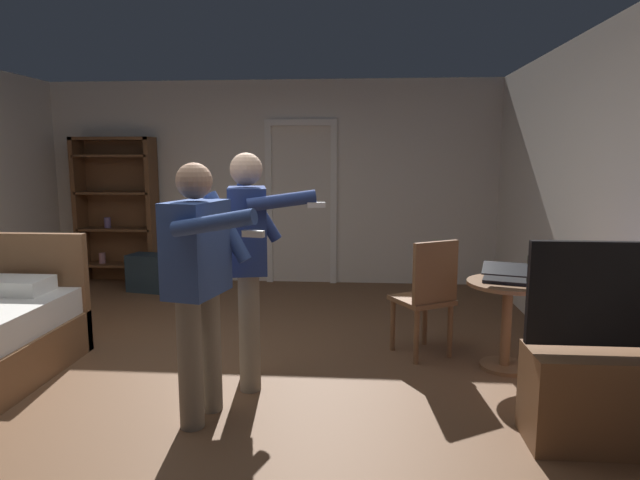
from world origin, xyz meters
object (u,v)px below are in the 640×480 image
bottle_on_table (531,270)px  wooden_chair (427,293)px  laptop (505,276)px  person_striped_shirt (249,253)px  side_table (507,310)px  suitcase_dark (149,273)px  bookshelf (117,205)px  tv_flatscreen (612,385)px  person_blue_shirt (199,275)px

bottle_on_table → wooden_chair: (-0.73, 0.28, -0.27)m
laptop → person_striped_shirt: 1.95m
side_table → bottle_on_table: size_ratio=2.56×
side_table → suitcase_dark: bearing=149.7°
bottle_on_table → person_striped_shirt: 2.11m
bookshelf → laptop: size_ratio=4.69×
bookshelf → laptop: bookshelf is taller
bottle_on_table → tv_flatscreen: bearing=-81.4°
wooden_chair → suitcase_dark: (-3.18, 2.00, -0.31)m
tv_flatscreen → laptop: bearing=107.5°
tv_flatscreen → side_table: size_ratio=1.71×
bottle_on_table → person_blue_shirt: 2.45m
laptop → wooden_chair: size_ratio=0.41×
wooden_chair → person_striped_shirt: (-1.35, -0.63, 0.43)m
laptop → bottle_on_table: 0.20m
tv_flatscreen → person_striped_shirt: bearing=162.6°
tv_flatscreen → side_table: tv_flatscreen is taller
tv_flatscreen → laptop: 1.20m
bottle_on_table → person_blue_shirt: (-2.28, -0.91, 0.12)m
bookshelf → person_blue_shirt: 4.28m
bottle_on_table → wooden_chair: size_ratio=0.28×
tv_flatscreen → person_striped_shirt: size_ratio=0.71×
wooden_chair → person_blue_shirt: bearing=-142.3°
wooden_chair → person_blue_shirt: person_blue_shirt is taller
person_blue_shirt → person_striped_shirt: 0.60m
tv_flatscreen → suitcase_dark: size_ratio=2.55×
bookshelf → person_striped_shirt: 3.93m
bookshelf → person_blue_shirt: (2.21, -3.67, -0.09)m
tv_flatscreen → suitcase_dark: bearing=140.7°
bottle_on_table → suitcase_dark: (-3.91, 2.28, -0.59)m
bottle_on_table → person_striped_shirt: size_ratio=0.16×
side_table → wooden_chair: (-0.59, 0.20, 0.07)m
wooden_chair → bookshelf: bearing=146.6°
person_blue_shirt → person_striped_shirt: (0.20, 0.56, 0.04)m
side_table → tv_flatscreen: bearing=-75.2°
tv_flatscreen → wooden_chair: 1.61m
bottle_on_table → suitcase_dark: bearing=149.7°
side_table → suitcase_dark: 4.37m
laptop → bottle_on_table: size_ratio=1.48×
laptop → person_striped_shirt: size_ratio=0.24×
bookshelf → side_table: (4.35, -2.68, -0.55)m
wooden_chair → tv_flatscreen: bearing=-56.2°
bottle_on_table → suitcase_dark: size_ratio=0.58×
bookshelf → wooden_chair: size_ratio=1.93×
bookshelf → suitcase_dark: (0.57, -0.47, -0.79)m
person_blue_shirt → tv_flatscreen: bearing=-3.3°
tv_flatscreen → bottle_on_table: tv_flatscreen is taller
laptop → suitcase_dark: 4.38m
bottle_on_table → suitcase_dark: bottle_on_table is taller
bottle_on_table → person_striped_shirt: person_striped_shirt is taller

